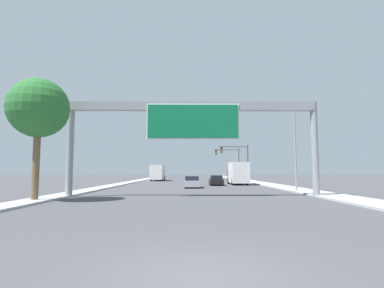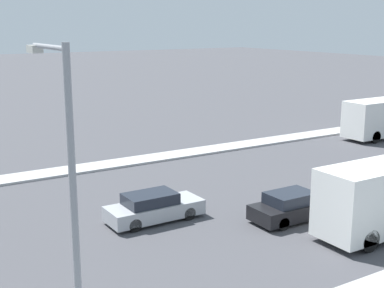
# 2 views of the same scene
# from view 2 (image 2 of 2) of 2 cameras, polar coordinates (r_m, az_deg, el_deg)

# --- Properties ---
(median_strip_left) EXTENTS (2.00, 120.00, 0.15)m
(median_strip_left) POSITION_cam_2_polar(r_m,az_deg,el_deg) (52.80, 18.69, 1.85)
(median_strip_left) COLOR #B3B3B3
(median_strip_left) RESTS_ON ground
(car_mid_center) EXTENTS (1.84, 4.78, 1.43)m
(car_mid_center) POSITION_cam_2_polar(r_m,az_deg,el_deg) (26.37, -4.12, -6.77)
(car_mid_center) COLOR #A5A8AD
(car_mid_center) RESTS_ON ground
(car_far_left) EXTENTS (1.84, 4.41, 1.44)m
(car_far_left) POSITION_cam_2_polar(r_m,az_deg,el_deg) (26.88, 10.66, -6.58)
(car_far_left) COLOR black
(car_far_left) RESTS_ON ground
(truck_box_primary) EXTENTS (2.40, 7.25, 3.33)m
(truck_box_primary) POSITION_cam_2_polar(r_m,az_deg,el_deg) (25.85, 19.62, -5.55)
(truck_box_primary) COLOR red
(truck_box_primary) RESTS_ON ground
(street_lamp_right) EXTENTS (2.85, 0.28, 9.08)m
(street_lamp_right) POSITION_cam_2_polar(r_m,az_deg,el_deg) (13.33, -13.01, -5.60)
(street_lamp_right) COLOR gray
(street_lamp_right) RESTS_ON ground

